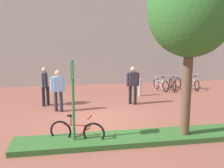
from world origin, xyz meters
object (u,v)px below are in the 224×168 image
Objects in this scene: parking_sign_post at (73,91)px; person_shirt_white at (58,88)px; person_suited_dark at (45,84)px; tree_sidewalk at (191,10)px; bollard_steel at (140,87)px; person_suited_navy at (133,83)px; bike_at_sign at (77,132)px; bike_rack_cluster at (177,84)px.

person_shirt_white is (-0.50, 3.51, -0.64)m from parking_sign_post.
person_suited_dark is 1.00× the size of person_shirt_white.
person_shirt_white is at bearing 137.00° from tree_sidewalk.
bollard_steel is 4.58m from person_shirt_white.
person_suited_dark is at bearing -167.43° from bollard_steel.
parking_sign_post is at bearing -124.23° from person_suited_navy.
bike_at_sign is 4.60m from person_suited_dark.
tree_sidewalk is 6.63m from bollard_steel.
parking_sign_post is 6.72m from bollard_steel.
person_suited_dark is at bearing -163.51° from bike_rack_cluster.
tree_sidewalk is 4.80m from bike_at_sign.
tree_sidewalk is 3.06× the size of person_suited_navy.
bike_at_sign is 8.82m from bike_rack_cluster.
parking_sign_post is 1.44× the size of person_suited_navy.
parking_sign_post is 0.93× the size of bike_rack_cluster.
bike_at_sign is 0.93× the size of person_suited_dark.
person_shirt_white is (-4.05, -2.07, 0.53)m from bollard_steel.
bollard_steel is (-2.49, -1.08, 0.10)m from bike_rack_cluster.
tree_sidewalk reaches higher than person_suited_navy.
parking_sign_post is at bearing -76.67° from person_suited_dark.
parking_sign_post is at bearing -132.23° from bike_rack_cluster.
bike_at_sign is (0.10, 0.15, -1.27)m from parking_sign_post.
person_shirt_white is (-6.54, -3.15, 0.64)m from bike_rack_cluster.
bike_at_sign is at bearing -75.03° from person_suited_dark.
bike_at_sign is at bearing -132.38° from bike_rack_cluster.
bollard_steel is 0.52× the size of person_shirt_white.
tree_sidewalk is 5.12m from person_suited_navy.
bollard_steel is at bearing 88.22° from tree_sidewalk.
person_shirt_white is (0.58, -1.04, 0.00)m from person_suited_dark.
person_suited_dark is at bearing 104.97° from bike_at_sign.
parking_sign_post is 1.28m from bike_at_sign.
person_suited_navy reaches higher than bike_rack_cluster.
bike_at_sign is at bearing 55.52° from parking_sign_post.
bollard_steel is (0.18, 5.68, -3.41)m from tree_sidewalk.
parking_sign_post is (-3.37, 0.10, -2.24)m from tree_sidewalk.
person_suited_dark is at bearing 133.72° from tree_sidewalk.
person_suited_dark is 3.89m from person_suited_navy.
person_suited_navy is (-0.58, 4.20, -2.87)m from tree_sidewalk.
tree_sidewalk is at bearing -43.00° from person_shirt_white.
tree_sidewalk reaches higher than bike_rack_cluster.
bike_at_sign is at bearing 175.68° from tree_sidewalk.
bike_rack_cluster is 7.45m from person_suited_dark.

